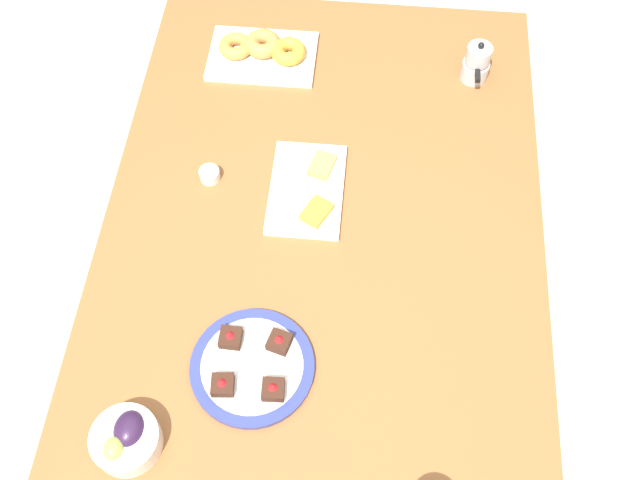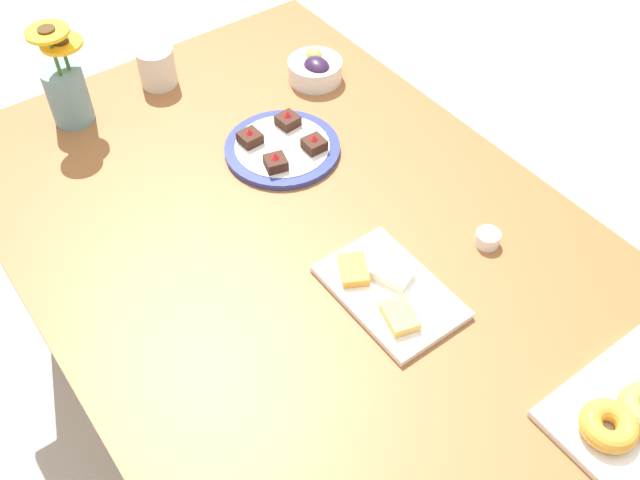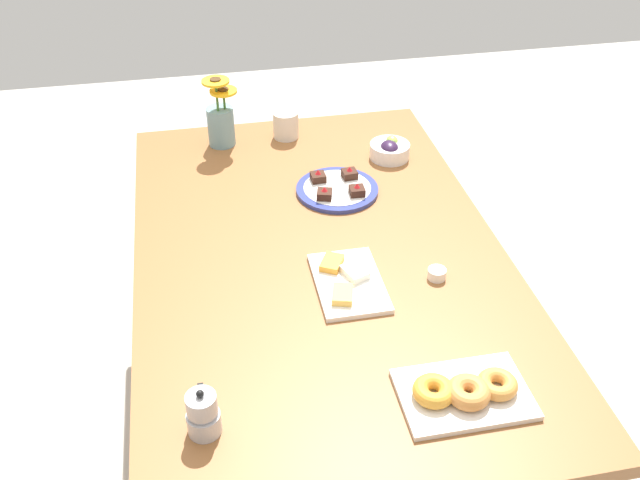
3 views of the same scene
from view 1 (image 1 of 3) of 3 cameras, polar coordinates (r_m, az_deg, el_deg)
name	(u,v)px [view 1 (image 1 of 3)]	position (r m, az deg, el deg)	size (l,w,h in m)	color
ground_plane	(320,366)	(2.26, 0.00, -10.06)	(6.00, 6.00, 0.00)	#B7B2A8
dining_table	(320,267)	(1.66, 0.00, -2.19)	(1.60, 1.00, 0.74)	brown
grape_bowl	(126,439)	(1.44, -15.25, -15.10)	(0.13, 0.13, 0.07)	white
cheese_platter	(308,189)	(1.66, -0.98, 4.08)	(0.26, 0.17, 0.03)	white
croissant_platter	(263,51)	(1.93, -4.58, 14.82)	(0.19, 0.28, 0.05)	white
jam_cup_honey	(210,174)	(1.70, -8.83, 5.22)	(0.05, 0.05, 0.03)	white
dessert_plate	(252,366)	(1.47, -5.45, -10.02)	(0.25, 0.25, 0.05)	navy
moka_pot	(476,64)	(1.90, 12.41, 13.62)	(0.11, 0.07, 0.12)	#B7B7BC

